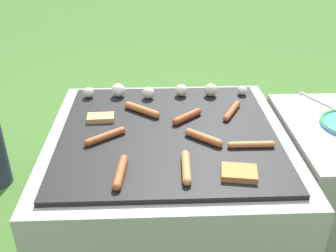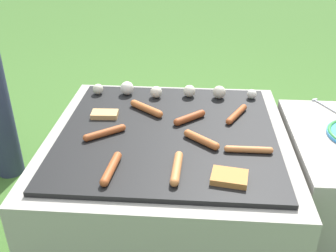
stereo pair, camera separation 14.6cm
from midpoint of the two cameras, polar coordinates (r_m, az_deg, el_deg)
ground_plane at (r=1.69m, az=2.52°, el=-12.10°), size 14.00×14.00×0.00m
grill at (r=1.57m, az=2.67°, el=-6.89°), size 0.90×0.90×0.38m
sausage_mid_left at (r=1.44m, az=-6.31°, el=-1.05°), size 0.14×0.11×0.03m
sausage_back_center at (r=1.24m, az=4.66°, el=-6.22°), size 0.03×0.17×0.03m
sausage_front_left at (r=1.54m, az=5.88°, el=1.15°), size 0.12×0.11×0.03m
sausage_front_right at (r=1.60m, az=-0.57°, el=2.49°), size 0.15×0.12×0.03m
sausage_back_left at (r=1.24m, az=-4.92°, el=-6.26°), size 0.04×0.17×0.03m
sausage_mid_right at (r=1.38m, az=14.62°, el=-3.42°), size 0.17×0.02×0.02m
sausage_front_center at (r=1.40m, az=7.84°, el=-2.05°), size 0.13×0.11×0.03m
sausage_back_right at (r=1.60m, az=12.53°, el=1.63°), size 0.09×0.15×0.03m
bread_slice_right at (r=1.57m, az=-6.57°, el=1.63°), size 0.11×0.07×0.02m
bread_slice_left at (r=1.23m, az=12.30°, el=-7.39°), size 0.12×0.10×0.02m
mushroom_row at (r=1.73m, az=2.55°, el=5.09°), size 0.72×0.08×0.06m
fork_utensil at (r=1.79m, az=24.56°, el=2.29°), size 0.11×0.20×0.01m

